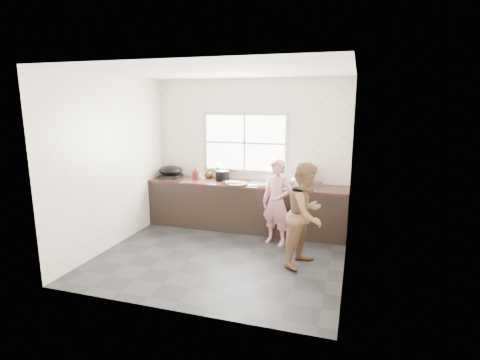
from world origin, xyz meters
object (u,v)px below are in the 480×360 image
(bowl_held, at_px, (262,185))
(plate_food, at_px, (205,177))
(cutting_board, at_px, (237,184))
(bottle_brown_short, at_px, (209,174))
(black_pot, at_px, (222,176))
(burner, at_px, (170,176))
(woman, at_px, (277,205))
(dish_rack, at_px, (307,178))
(bowl_mince, at_px, (233,183))
(bowl_crabs, at_px, (273,186))
(pot_lid_left, at_px, (185,181))
(glass_jar, at_px, (200,175))
(person_side, at_px, (306,215))
(bottle_brown_tall, at_px, (196,174))
(bottle_green, at_px, (218,171))
(pot_lid_right, at_px, (203,177))
(wok, at_px, (171,170))

(bowl_held, bearing_deg, plate_food, 160.48)
(cutting_board, bearing_deg, bottle_brown_short, 149.13)
(black_pot, height_order, burner, black_pot)
(bottle_brown_short, bearing_deg, woman, -27.00)
(dish_rack, bearing_deg, bowl_mince, -148.74)
(bowl_crabs, xyz_separation_m, bowl_held, (-0.20, 0.00, -0.00))
(burner, xyz_separation_m, pot_lid_left, (0.44, -0.27, -0.02))
(black_pot, height_order, dish_rack, dish_rack)
(plate_food, relative_size, glass_jar, 2.00)
(person_side, bearing_deg, glass_jar, 77.11)
(bowl_held, distance_m, burner, 1.90)
(cutting_board, bearing_deg, bowl_mince, 172.17)
(person_side, xyz_separation_m, bottle_brown_tall, (-2.24, 1.25, 0.23))
(person_side, relative_size, dish_rack, 3.37)
(bowl_held, relative_size, plate_food, 0.97)
(bottle_green, height_order, bottle_brown_tall, bottle_green)
(dish_rack, bearing_deg, black_pot, -160.71)
(bowl_mince, height_order, bowl_crabs, bowl_crabs)
(person_side, height_order, burner, person_side)
(plate_food, distance_m, pot_lid_right, 0.03)
(person_side, xyz_separation_m, black_pot, (-1.72, 1.29, 0.21))
(woman, height_order, glass_jar, woman)
(pot_lid_right, bearing_deg, glass_jar, 180.00)
(person_side, xyz_separation_m, pot_lid_left, (-2.34, 1.00, 0.13))
(bowl_crabs, relative_size, glass_jar, 1.97)
(cutting_board, bearing_deg, bottle_brown_tall, 164.28)
(bowl_mince, distance_m, pot_lid_right, 0.86)
(person_side, bearing_deg, pot_lid_left, 86.72)
(bowl_crabs, relative_size, pot_lid_right, 0.82)
(pot_lid_left, bearing_deg, person_side, -23.16)
(cutting_board, relative_size, bottle_brown_short, 2.28)
(plate_food, bearing_deg, bottle_brown_tall, -116.66)
(black_pot, bearing_deg, glass_jar, 164.29)
(woman, xyz_separation_m, pot_lid_left, (-1.78, 0.35, 0.21))
(black_pot, bearing_deg, plate_food, 161.17)
(person_side, relative_size, bottle_brown_short, 8.66)
(woman, height_order, bowl_mince, woman)
(plate_food, relative_size, pot_lid_right, 0.83)
(woman, height_order, person_side, person_side)
(bottle_green, relative_size, bottle_brown_tall, 1.41)
(person_side, height_order, pot_lid_right, person_side)
(bottle_brown_tall, xyz_separation_m, pot_lid_right, (0.07, 0.19, -0.10))
(glass_jar, relative_size, wok, 0.22)
(plate_food, bearing_deg, bowl_mince, -30.96)
(bottle_green, relative_size, bottle_brown_short, 1.73)
(glass_jar, bearing_deg, pot_lid_right, 0.00)
(woman, distance_m, bottle_brown_short, 1.69)
(cutting_board, height_order, glass_jar, glass_jar)
(cutting_board, relative_size, pot_lid_right, 1.65)
(bowl_held, height_order, glass_jar, glass_jar)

